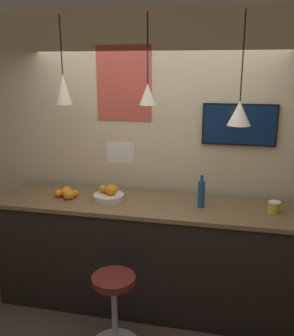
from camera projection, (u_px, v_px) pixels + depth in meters
The scene contains 13 objects.
back_wall at pixel (156, 156), 3.89m from camera, with size 8.00×0.06×2.90m.
service_counter at pixel (147, 255), 3.71m from camera, with size 2.95×0.68×1.09m.
bar_stool at pixel (114, 302), 3.14m from camera, with size 0.43×0.43×0.69m.
fruit_bowl at pixel (109, 194), 3.66m from camera, with size 0.30×0.30×0.14m.
orange_pile at pixel (67, 193), 3.72m from camera, with size 0.23×0.23×0.09m.
juice_bottle at pixel (201, 193), 3.44m from camera, with size 0.07×0.07×0.31m.
spread_jar at pixel (274, 207), 3.33m from camera, with size 0.11×0.11×0.10m.
pendant_lamp_left at pixel (63, 89), 3.47m from camera, with size 0.16×0.16×0.79m.
pendant_lamp_middle at pixel (148, 94), 3.31m from camera, with size 0.15×0.15×0.78m.
pendant_lamp_right at pixel (239, 113), 3.19m from camera, with size 0.20×0.20×0.94m.
mounted_tv at pixel (239, 125), 3.58m from camera, with size 0.70×0.04×0.40m.
hanging_menu_board at pixel (120, 152), 3.21m from camera, with size 0.24×0.01×0.17m.
wall_poster at pixel (124, 84), 3.73m from camera, with size 0.57×0.01×0.74m.
Camera 1 is at (0.72, -2.60, 2.36)m, focal length 40.00 mm.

